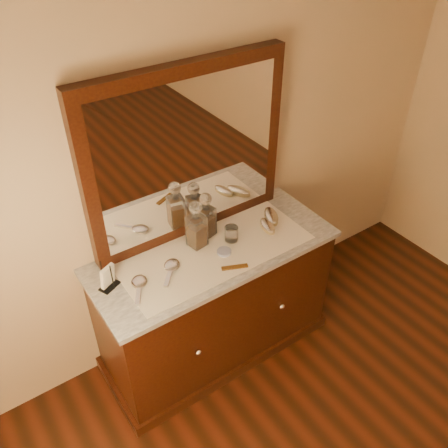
{
  "coord_description": "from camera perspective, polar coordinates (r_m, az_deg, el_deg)",
  "views": [
    {
      "loc": [
        -1.1,
        0.26,
        2.6
      ],
      "look_at": [
        0.0,
        1.85,
        1.1
      ],
      "focal_mm": 37.61,
      "sensor_mm": 36.0,
      "label": 1
    }
  ],
  "objects": [
    {
      "name": "pin_dish",
      "position": [
        2.64,
        0.02,
        -3.39
      ],
      "size": [
        0.1,
        0.1,
        0.01
      ],
      "primitive_type": "cylinder",
      "rotation": [
        0.0,
        0.0,
        -0.26
      ],
      "color": "white",
      "rests_on": "lace_runner"
    },
    {
      "name": "knob_left",
      "position": [
        2.69,
        -3.15,
        -15.3
      ],
      "size": [
        0.04,
        0.04,
        0.04
      ],
      "primitive_type": "sphere",
      "color": "silver",
      "rests_on": "dresser_cabinet"
    },
    {
      "name": "brush_near",
      "position": [
        2.81,
        5.31,
        -0.28
      ],
      "size": [
        0.1,
        0.16,
        0.04
      ],
      "color": "tan",
      "rests_on": "lace_runner"
    },
    {
      "name": "napkin_rack",
      "position": [
        2.49,
        -13.94,
        -6.35
      ],
      "size": [
        0.12,
        0.1,
        0.16
      ],
      "color": "black",
      "rests_on": "marble_top"
    },
    {
      "name": "knob_right",
      "position": [
        2.93,
        7.02,
        -9.89
      ],
      "size": [
        0.04,
        0.04,
        0.04
      ],
      "primitive_type": "sphere",
      "color": "silver",
      "rests_on": "dresser_cabinet"
    },
    {
      "name": "lace_runner",
      "position": [
        2.66,
        -0.98,
        -3.36
      ],
      "size": [
        1.1,
        0.45,
        0.0
      ],
      "primitive_type": "cube",
      "color": "silver",
      "rests_on": "marble_top"
    },
    {
      "name": "marble_top",
      "position": [
        2.68,
        -1.21,
        -3.4
      ],
      "size": [
        1.44,
        0.59,
        0.03
      ],
      "primitive_type": "cube",
      "color": "silver",
      "rests_on": "dresser_cabinet"
    },
    {
      "name": "decanter_right",
      "position": [
        2.71,
        -2.18,
        0.6
      ],
      "size": [
        0.11,
        0.11,
        0.29
      ],
      "color": "#995616",
      "rests_on": "lace_runner"
    },
    {
      "name": "hand_mirror_outer",
      "position": [
        2.49,
        -10.3,
        -7.2
      ],
      "size": [
        0.15,
        0.21,
        0.02
      ],
      "color": "silver",
      "rests_on": "lace_runner"
    },
    {
      "name": "tumblers",
      "position": [
        2.71,
        0.9,
        -1.17
      ],
      "size": [
        0.08,
        0.08,
        0.09
      ],
      "color": "white",
      "rests_on": "lace_runner"
    },
    {
      "name": "dresser_cabinet",
      "position": [
        2.98,
        -1.1,
        -9.57
      ],
      "size": [
        1.4,
        0.55,
        0.82
      ],
      "primitive_type": "cube",
      "color": "black",
      "rests_on": "floor"
    },
    {
      "name": "mirror_glass",
      "position": [
        2.53,
        -4.02,
        8.06
      ],
      "size": [
        1.06,
        0.01,
        0.86
      ],
      "primitive_type": "cube",
      "color": "white",
      "rests_on": "marble_top"
    },
    {
      "name": "dresser_plinth",
      "position": [
        3.26,
        -1.02,
        -13.98
      ],
      "size": [
        1.46,
        0.59,
        0.08
      ],
      "primitive_type": "cube",
      "color": "black",
      "rests_on": "floor"
    },
    {
      "name": "comb",
      "position": [
        2.55,
        1.31,
        -5.25
      ],
      "size": [
        0.14,
        0.08,
        0.01
      ],
      "primitive_type": "cube",
      "rotation": [
        0.0,
        0.0,
        -0.41
      ],
      "color": "brown",
      "rests_on": "lace_runner"
    },
    {
      "name": "mirror_frame",
      "position": [
        2.56,
        -4.42,
        8.36
      ],
      "size": [
        1.2,
        0.08,
        1.0
      ],
      "primitive_type": "cube",
      "color": "black",
      "rests_on": "marble_top"
    },
    {
      "name": "hand_mirror_inner",
      "position": [
        2.56,
        -6.43,
        -5.24
      ],
      "size": [
        0.18,
        0.2,
        0.02
      ],
      "color": "silver",
      "rests_on": "lace_runner"
    },
    {
      "name": "decanter_left",
      "position": [
        2.63,
        -3.36,
        -0.57
      ],
      "size": [
        0.11,
        0.11,
        0.3
      ],
      "color": "#995616",
      "rests_on": "lace_runner"
    },
    {
      "name": "brush_far",
      "position": [
        2.89,
        5.77,
        0.91
      ],
      "size": [
        0.14,
        0.19,
        0.05
      ],
      "color": "tan",
      "rests_on": "lace_runner"
    }
  ]
}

